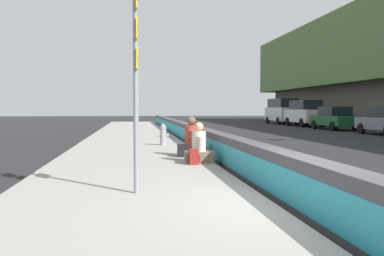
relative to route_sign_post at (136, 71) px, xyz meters
The scene contains 11 objects.
ground_plane 3.61m from the route_sign_post, 116.02° to the right, with size 160.00×160.00×0.00m, color #232326.
sidewalk_strip 2.50m from the route_sign_post, behind, with size 80.00×4.40×0.14m, color gray.
jersey_barrier 3.36m from the route_sign_post, 116.05° to the right, with size 76.00×0.45×0.85m.
route_sign_post is the anchor object (origin of this frame).
fire_hydrant 9.52m from the route_sign_post, ahead, with size 0.26×0.46×0.88m.
seated_person_foreground 4.74m from the route_sign_post, 23.06° to the right, with size 0.71×0.81×1.08m.
seated_person_middle 5.97m from the route_sign_post, 17.41° to the right, with size 0.82×0.94×1.21m.
backpack 4.30m from the route_sign_post, 23.04° to the right, with size 0.32×0.28×0.40m.
parked_car_midline 26.58m from the route_sign_post, 33.61° to the right, with size 4.54×2.02×1.71m.
parked_car_far 31.47m from the route_sign_post, 28.09° to the right, with size 4.83×2.13×2.28m.
parked_car_farther 36.85m from the route_sign_post, 23.84° to the right, with size 5.10×2.10×2.56m.
Camera 1 is at (-6.03, 2.61, 1.61)m, focal length 39.49 mm.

